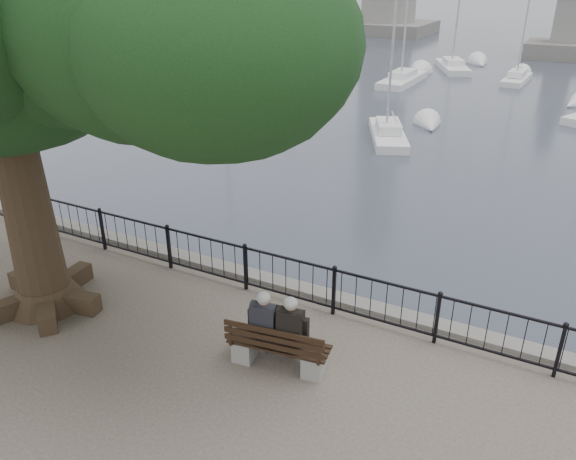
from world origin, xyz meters
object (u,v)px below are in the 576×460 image
Objects in this scene: bench at (278,351)px; lion_monument at (566,31)px; person_left at (267,328)px; person_right at (293,334)px; tree at (24,2)px.

lion_monument reaches higher than bench.
person_right is (0.46, 0.06, 0.00)m from person_left.
lion_monument reaches higher than person_right.
bench is 49.37m from lion_monument.
bench is at bearing -91.37° from lion_monument.
tree is (-4.03, -0.39, 5.02)m from person_left.
lion_monument is (1.18, 49.35, 0.87)m from bench.
bench is at bearing 4.31° from tree.
lion_monument is at bearing 83.75° from tree.
tree is at bearing -175.69° from bench.
lion_monument is (5.44, 49.67, -4.51)m from tree.
bench is 0.20× the size of lion_monument.
person_left and person_right have the same top height.
tree is at bearing -174.48° from person_left.
tree is (-4.26, -0.32, 5.37)m from bench.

